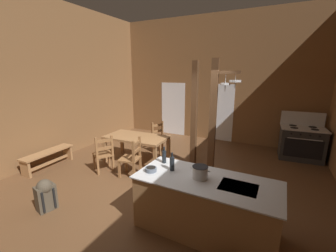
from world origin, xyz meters
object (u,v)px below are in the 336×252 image
kitchen_island (205,205)px  ladderback_chair_by_post (104,154)px  stove_range (301,143)px  bottle_short_on_counter (172,163)px  ladderback_chair_near_window (132,158)px  mixing_bowl_on_counter (151,169)px  dining_table (136,139)px  bench_along_left_wall (48,156)px  bottle_tall_on_counter (164,156)px  stockpot_on_counter (200,172)px  ladderback_chair_at_table_end (160,138)px  backpack (45,194)px

kitchen_island → ladderback_chair_by_post: 3.07m
stove_range → bottle_short_on_counter: stove_range is taller
ladderback_chair_near_window → mixing_bowl_on_counter: 1.78m
dining_table → bench_along_left_wall: 2.34m
bottle_short_on_counter → mixing_bowl_on_counter: bearing=-146.6°
mixing_bowl_on_counter → bottle_short_on_counter: bearing=33.4°
ladderback_chair_near_window → bottle_tall_on_counter: size_ratio=3.17×
ladderback_chair_by_post → bench_along_left_wall: size_ratio=0.69×
dining_table → bottle_tall_on_counter: bearing=-42.6°
ladderback_chair_by_post → stockpot_on_counter: 3.02m
bottle_short_on_counter → ladderback_chair_near_window: bearing=147.5°
ladderback_chair_at_table_end → mixing_bowl_on_counter: bearing=-64.1°
stove_range → stockpot_on_counter: bearing=-112.3°
stockpot_on_counter → bench_along_left_wall: bearing=174.1°
ladderback_chair_at_table_end → bottle_tall_on_counter: size_ratio=3.17×
kitchen_island → bottle_short_on_counter: size_ratio=7.09×
ladderback_chair_at_table_end → stockpot_on_counter: (2.20, -2.77, 0.53)m
ladderback_chair_by_post → ladderback_chair_at_table_end: size_ratio=1.00×
mixing_bowl_on_counter → bottle_short_on_counter: size_ratio=0.62×
ladderback_chair_near_window → backpack: size_ratio=1.59×
ladderback_chair_at_table_end → bench_along_left_wall: bearing=-132.1°
backpack → mixing_bowl_on_counter: mixing_bowl_on_counter is taller
dining_table → bench_along_left_wall: size_ratio=1.26×
ladderback_chair_at_table_end → dining_table: bearing=-103.2°
kitchen_island → stockpot_on_counter: 0.55m
dining_table → backpack: 2.61m
kitchen_island → ladderback_chair_by_post: bearing=162.4°
ladderback_chair_near_window → bench_along_left_wall: ladderback_chair_near_window is taller
backpack → stockpot_on_counter: stockpot_on_counter is taller
ladderback_chair_by_post → ladderback_chair_near_window: bearing=7.7°
ladderback_chair_near_window → ladderback_chair_at_table_end: 1.74m
stockpot_on_counter → ladderback_chair_by_post: bearing=161.7°
ladderback_chair_by_post → bottle_short_on_counter: bottle_short_on_counter is taller
backpack → ladderback_chair_near_window: bearing=71.7°
dining_table → ladderback_chair_by_post: ladderback_chair_by_post is taller
mixing_bowl_on_counter → bottle_tall_on_counter: size_ratio=0.63×
backpack → bottle_short_on_counter: bottle_short_on_counter is taller
ladderback_chair_at_table_end → bottle_short_on_counter: size_ratio=3.09×
stove_range → dining_table: bearing=-150.7°
ladderback_chair_by_post → mixing_bowl_on_counter: size_ratio=5.01×
kitchen_island → mixing_bowl_on_counter: size_ratio=11.52×
ladderback_chair_by_post → mixing_bowl_on_counter: (2.03, -1.07, 0.47)m
kitchen_island → ladderback_chair_by_post: size_ratio=2.30×
stove_range → ladderback_chair_near_window: bearing=-140.5°
bottle_tall_on_counter → stove_range: bearing=57.5°
ladderback_chair_at_table_end → bottle_tall_on_counter: bottle_tall_on_counter is taller
ladderback_chair_at_table_end → mixing_bowl_on_counter: (1.41, -2.90, 0.47)m
ladderback_chair_by_post → backpack: size_ratio=1.59×
stockpot_on_counter → backpack: bearing=-163.6°
stove_range → ladderback_chair_at_table_end: (-3.89, -1.35, -0.03)m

